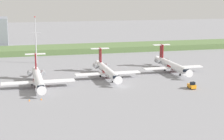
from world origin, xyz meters
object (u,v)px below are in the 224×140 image
Objects in this scene: baggage_tug at (192,86)px; safety_cone_front_marker at (29,100)px; regional_jet_second at (107,70)px; safety_cone_mid_marker at (41,99)px; regional_jet_nearest at (38,79)px; regional_jet_third at (171,65)px; antenna_mast at (36,44)px.

baggage_tug reaches higher than safety_cone_front_marker.
regional_jet_second is 34.07m from safety_cone_mid_marker.
regional_jet_second is 36.71m from safety_cone_front_marker.
regional_jet_nearest is 51.47m from regional_jet_third.
baggage_tug is 5.82× the size of safety_cone_front_marker.
regional_jet_second is at bearing -57.96° from antenna_mast.
regional_jet_second is 26.34m from regional_jet_third.
antenna_mast is 59.52m from safety_cone_mid_marker.
baggage_tug is at bearing 2.07° from safety_cone_front_marker.
regional_jet_third is 57.61m from safety_cone_mid_marker.
antenna_mast reaches higher than regional_jet_third.
regional_jet_nearest reaches higher than safety_cone_front_marker.
antenna_mast is at bearing 87.75° from safety_cone_mid_marker.
regional_jet_second reaches higher than safety_cone_mid_marker.
regional_jet_third is 60.66m from safety_cone_front_marker.
baggage_tug is 5.82× the size of safety_cone_mid_marker.
safety_cone_mid_marker is at bearing -151.07° from regional_jet_third.
regional_jet_nearest is 48.26m from baggage_tug.
baggage_tug is at bearing -99.09° from regional_jet_third.
antenna_mast is (-22.06, 35.25, 5.65)m from regional_jet_second.
antenna_mast is at bearing 147.10° from regional_jet_third.
regional_jet_nearest is 25.26m from regional_jet_second.
regional_jet_second is 56.36× the size of safety_cone_mid_marker.
regional_jet_nearest reaches higher than baggage_tug.
regional_jet_nearest is at bearing -162.84° from regional_jet_second.
regional_jet_nearest is at bearing -92.77° from antenna_mast.
baggage_tug is (43.85, -57.48, -7.18)m from antenna_mast.
regional_jet_second is 56.36× the size of safety_cone_front_marker.
antenna_mast is 35.59× the size of safety_cone_front_marker.
regional_jet_second is at bearing 44.19° from safety_cone_mid_marker.
regional_jet_second and regional_jet_third have the same top height.
safety_cone_mid_marker is at bearing 5.49° from safety_cone_front_marker.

